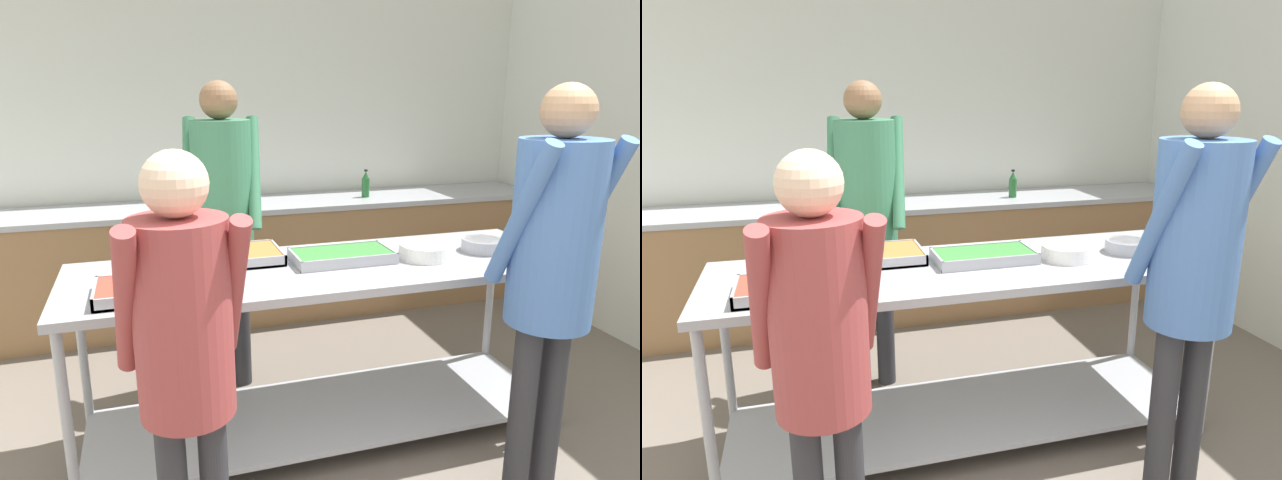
% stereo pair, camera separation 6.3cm
% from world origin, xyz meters
% --- Properties ---
extents(wall_rear, '(4.89, 0.06, 2.65)m').
position_xyz_m(wall_rear, '(0.00, 3.73, 1.32)').
color(wall_rear, silver).
rests_on(wall_rear, ground_plane).
extents(back_counter, '(4.73, 0.65, 0.91)m').
position_xyz_m(back_counter, '(0.00, 3.36, 0.46)').
color(back_counter, olive).
rests_on(back_counter, ground_plane).
extents(serving_counter, '(2.47, 0.78, 0.93)m').
position_xyz_m(serving_counter, '(-0.01, 1.61, 0.63)').
color(serving_counter, '#9EA0A8').
rests_on(serving_counter, ground_plane).
extents(serving_tray_greens, '(0.45, 0.31, 0.05)m').
position_xyz_m(serving_tray_greens, '(-0.83, 1.43, 0.95)').
color(serving_tray_greens, '#9EA0A8').
rests_on(serving_tray_greens, serving_counter).
extents(serving_tray_roast, '(0.38, 0.33, 0.05)m').
position_xyz_m(serving_tray_roast, '(-0.39, 1.80, 0.95)').
color(serving_tray_roast, '#9EA0A8').
rests_on(serving_tray_roast, serving_counter).
extents(serving_tray_vegetables, '(0.50, 0.27, 0.05)m').
position_xyz_m(serving_tray_vegetables, '(0.09, 1.64, 0.95)').
color(serving_tray_vegetables, '#9EA0A8').
rests_on(serving_tray_vegetables, serving_counter).
extents(plate_stack, '(0.27, 0.27, 0.07)m').
position_xyz_m(plate_stack, '(0.51, 1.57, 0.97)').
color(plate_stack, white).
rests_on(plate_stack, serving_counter).
extents(sauce_pan, '(0.37, 0.23, 0.07)m').
position_xyz_m(sauce_pan, '(0.86, 1.59, 0.97)').
color(sauce_pan, '#9EA0A8').
rests_on(sauce_pan, serving_counter).
extents(guest_serving_left, '(0.46, 0.37, 1.79)m').
position_xyz_m(guest_serving_left, '(0.73, 0.91, 1.11)').
color(guest_serving_left, '#2D2D33').
rests_on(guest_serving_left, ground_plane).
extents(guest_serving_right, '(0.44, 0.35, 1.59)m').
position_xyz_m(guest_serving_right, '(-0.74, 0.83, 0.99)').
color(guest_serving_right, '#2D2D33').
rests_on(guest_serving_right, ground_plane).
extents(cook_behind_counter, '(0.48, 0.41, 1.81)m').
position_xyz_m(cook_behind_counter, '(-0.41, 2.28, 1.13)').
color(cook_behind_counter, '#2D2D33').
rests_on(cook_behind_counter, ground_plane).
extents(water_bottle, '(0.06, 0.06, 0.22)m').
position_xyz_m(water_bottle, '(0.88, 3.32, 1.01)').
color(water_bottle, '#23602D').
rests_on(water_bottle, back_counter).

